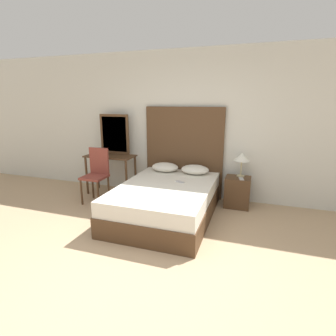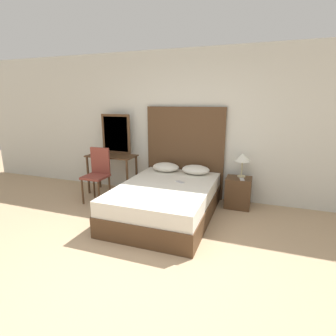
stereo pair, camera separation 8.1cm
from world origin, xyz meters
The scene contains 13 objects.
ground_plane centered at (0.00, 0.00, 0.00)m, with size 16.00×16.00×0.00m, color tan.
wall_back centered at (0.00, 2.73, 1.35)m, with size 10.00×0.06×2.70m.
bed centered at (-0.12, 1.63, 0.26)m, with size 1.42×2.01×0.53m.
headboard centered at (-0.12, 2.66, 0.85)m, with size 1.49×0.05×1.70m.
pillow_left centered at (-0.41, 2.40, 0.61)m, with size 0.50×0.37×0.16m.
pillow_right centered at (0.16, 2.40, 0.61)m, with size 0.50×0.37×0.16m.
phone_on_bed centered at (0.04, 1.84, 0.53)m, with size 0.16×0.14×0.01m.
nightstand centered at (0.92, 2.40, 0.27)m, with size 0.42×0.36×0.53m.
table_lamp centered at (0.95, 2.47, 0.86)m, with size 0.27×0.27×0.41m.
phone_on_nightstand centered at (0.98, 2.31, 0.54)m, with size 0.10×0.16×0.01m.
vanity_desk centered at (-1.51, 2.32, 0.63)m, with size 0.95×0.47×0.77m.
vanity_mirror centered at (-1.51, 2.52, 1.16)m, with size 0.62×0.03×0.78m.
chair centered at (-1.53, 1.86, 0.56)m, with size 0.40×0.40×0.98m.
Camera 2 is at (1.23, -2.03, 1.81)m, focal length 28.00 mm.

